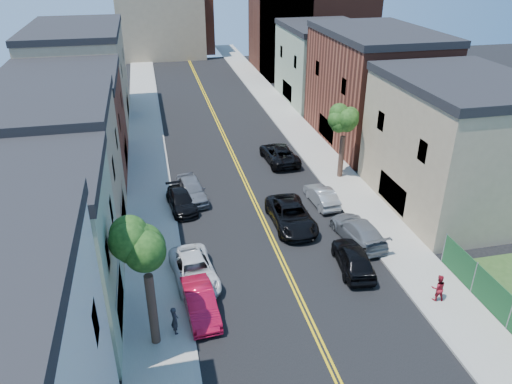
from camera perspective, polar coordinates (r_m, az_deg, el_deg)
sidewalk_left at (r=48.03m, az=-12.77°, el=4.99°), size 3.20×100.00×0.15m
sidewalk_right at (r=50.28m, az=5.57°, el=6.56°), size 3.20×100.00×0.15m
curb_left at (r=48.03m, az=-10.68°, el=5.20°), size 0.30×100.00×0.15m
curb_right at (r=49.79m, az=3.64°, el=6.43°), size 0.30×100.00×0.15m
bldg_left_palegrn at (r=25.62m, az=-26.44°, el=-7.65°), size 9.00×8.00×8.50m
bldg_left_tan_near at (r=33.21m, az=-23.55°, el=1.42°), size 9.00×10.00×9.00m
bldg_left_brick at (r=43.48m, az=-21.27°, el=6.98°), size 9.00×12.00×8.00m
bldg_left_tan_far at (r=56.62m, az=-19.77°, el=12.43°), size 9.00×16.00×9.50m
bldg_right_tan at (r=37.92m, az=22.21°, el=4.78°), size 9.00×12.00×9.00m
bldg_right_brick at (r=49.24m, az=13.47°, el=11.53°), size 9.00×14.00×10.00m
bldg_right_palegrn at (r=61.93m, az=7.85°, el=14.41°), size 9.00×12.00×8.50m
church at (r=76.17m, az=5.74°, el=19.18°), size 16.20×14.20×22.60m
backdrop_left at (r=87.51m, az=-11.09°, el=19.04°), size 14.00×8.00×12.00m
backdrop_center at (r=91.83m, az=-8.52°, el=18.96°), size 10.00×8.00×10.00m
tree_left_mid at (r=21.74m, az=-13.05°, el=-4.25°), size 5.20×5.20×9.29m
tree_right_far at (r=39.60m, az=10.38°, el=9.23°), size 4.40×4.40×8.03m
red_sedan at (r=26.56m, az=-6.53°, el=-12.70°), size 1.83×4.42×1.42m
white_pickup at (r=28.87m, az=-7.22°, el=-9.07°), size 2.84×5.24×1.40m
grey_car_left at (r=37.61m, az=-7.54°, el=0.29°), size 2.42×4.94×1.62m
black_car_left at (r=36.44m, az=-8.70°, el=-1.01°), size 2.31×4.64×1.29m
grey_car_right at (r=32.92m, az=11.81°, el=-4.41°), size 2.66×5.33×1.49m
black_car_right at (r=30.11m, az=11.30°, el=-7.55°), size 2.36×4.74×1.55m
silver_car_right at (r=36.97m, az=7.67°, el=-0.45°), size 1.68×4.17×1.35m
dark_car_right_far at (r=43.88m, az=2.72°, el=4.49°), size 2.84×5.65×1.53m
black_suv_lane at (r=33.91m, az=4.13°, el=-2.76°), size 2.66×5.70×1.58m
pedestrian_left at (r=25.39m, az=-9.47°, el=-14.54°), size 0.46×0.62×1.54m
pedestrian_right at (r=28.74m, az=20.49°, el=-10.43°), size 0.86×0.72×1.58m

